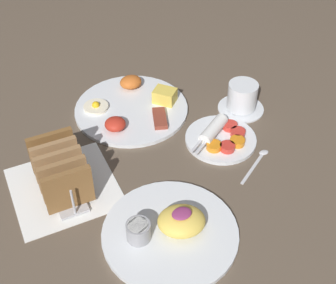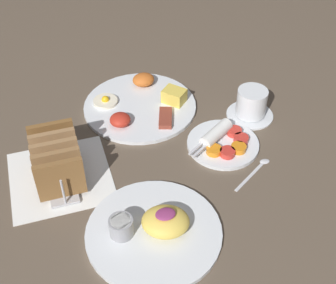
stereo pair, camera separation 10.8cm
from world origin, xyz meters
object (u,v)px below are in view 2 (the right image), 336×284
(coffee_cup, at_px, (251,104))
(plate_breakfast, at_px, (141,104))
(plate_foreground, at_px, (154,229))
(plate_condiments, at_px, (223,142))
(toast_rack, at_px, (57,161))

(coffee_cup, bearing_deg, plate_breakfast, 155.37)
(plate_breakfast, xyz_separation_m, plate_foreground, (-0.08, -0.40, 0.00))
(plate_breakfast, distance_m, plate_condiments, 0.25)
(coffee_cup, bearing_deg, toast_rack, -171.63)
(plate_breakfast, height_order, toast_rack, toast_rack)
(toast_rack, relative_size, coffee_cup, 1.50)
(plate_foreground, distance_m, coffee_cup, 0.44)
(toast_rack, bearing_deg, plate_breakfast, 38.75)
(toast_rack, xyz_separation_m, coffee_cup, (0.50, 0.07, -0.02))
(toast_rack, distance_m, coffee_cup, 0.50)
(plate_breakfast, distance_m, toast_rack, 0.31)
(plate_condiments, distance_m, plate_foreground, 0.30)
(plate_breakfast, bearing_deg, plate_condiments, -54.17)
(plate_breakfast, bearing_deg, toast_rack, -141.25)
(plate_foreground, bearing_deg, plate_condiments, 40.94)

